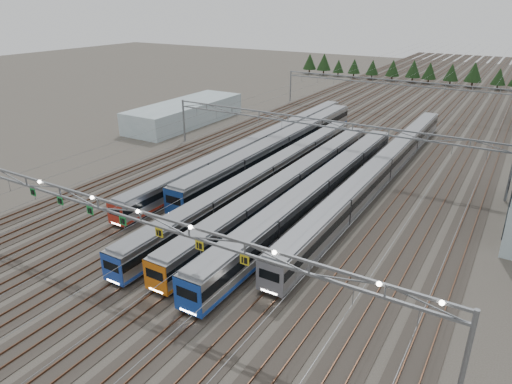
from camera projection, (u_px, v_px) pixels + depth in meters
The scene contains 13 objects.
ground at pixel (148, 284), 44.15m from camera, with size 400.00×400.00×0.00m, color #47423A.
track_bed at pixel (408, 96), 122.51m from camera, with size 54.00×260.00×5.42m.
train_a at pixel (260, 144), 80.74m from camera, with size 2.54×68.01×3.30m.
train_b at pixel (281, 146), 77.83m from camera, with size 3.15×55.75×4.11m.
train_c at pixel (265, 176), 65.42m from camera, with size 2.72×57.69×3.54m.
train_d at pixel (290, 184), 62.67m from camera, with size 2.79×54.18×3.64m.
train_e at pixel (318, 192), 59.72m from camera, with size 2.99×54.15×3.90m.
train_f at pixel (381, 169), 68.02m from camera, with size 2.86×68.29×3.72m.
gantry_near at pixel (139, 219), 41.32m from camera, with size 56.36×0.61×8.08m.
gantry_mid at pixel (319, 128), 73.24m from camera, with size 56.36×0.36×8.00m.
gantry_far at pixel (395, 86), 108.77m from camera, with size 56.36×0.36×8.00m.
west_shed at pixel (186, 113), 100.79m from camera, with size 10.00×30.00×4.62m, color #A0B8BF.
treeline at pixel (412, 69), 150.42m from camera, with size 81.20×5.60×7.02m.
Camera 1 is at (28.16, -26.47, 25.40)m, focal length 32.00 mm.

